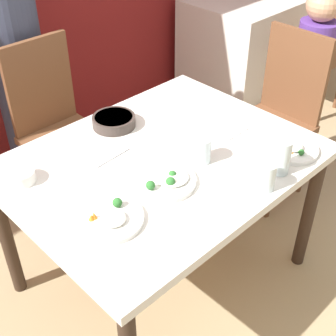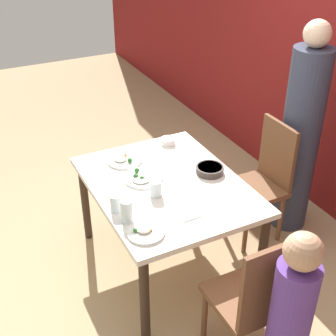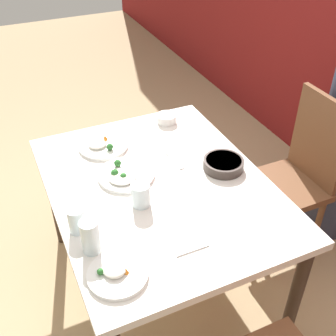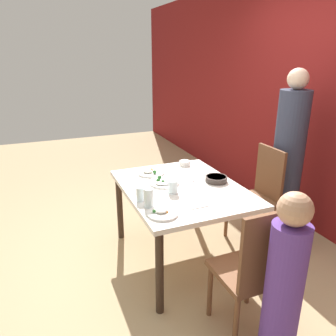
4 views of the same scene
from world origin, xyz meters
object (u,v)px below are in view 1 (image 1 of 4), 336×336
object	(u,v)px
chair_adult_spot	(56,125)
plate_rice_adult	(292,148)
bowl_curry	(114,121)
glass_water_tall	(266,176)
chair_child_spot	(279,113)
person_adult	(17,60)
person_child	(307,91)

from	to	relation	value
chair_adult_spot	plate_rice_adult	xyz separation A→B (m)	(0.43, -1.18, 0.22)
plate_rice_adult	bowl_curry	bearing A→B (deg)	120.94
glass_water_tall	chair_adult_spot	bearing A→B (deg)	96.56
chair_child_spot	glass_water_tall	xyz separation A→B (m)	(-0.83, -0.48, 0.26)
person_adult	plate_rice_adult	distance (m)	1.55
chair_child_spot	bowl_curry	size ratio (longest dim) A/B	4.94
bowl_curry	plate_rice_adult	xyz separation A→B (m)	(0.41, -0.68, -0.01)
chair_child_spot	bowl_curry	world-z (taller)	chair_child_spot
person_adult	glass_water_tall	bearing A→B (deg)	-84.75
person_child	plate_rice_adult	world-z (taller)	person_child
person_adult	plate_rice_adult	bearing A→B (deg)	-74.00
chair_adult_spot	bowl_curry	size ratio (longest dim) A/B	4.94
chair_adult_spot	bowl_curry	xyz separation A→B (m)	(0.02, -0.50, 0.23)
person_child	bowl_curry	world-z (taller)	person_child
person_child	bowl_curry	distance (m)	1.27
person_adult	glass_water_tall	distance (m)	1.57
person_child	glass_water_tall	world-z (taller)	person_child
chair_adult_spot	person_adult	distance (m)	0.42
person_adult	person_child	xyz separation A→B (m)	(1.24, -1.08, -0.23)
chair_child_spot	chair_adult_spot	bearing A→B (deg)	-128.42
person_child	plate_rice_adult	size ratio (longest dim) A/B	5.18
chair_adult_spot	person_adult	xyz separation A→B (m)	(0.00, 0.31, 0.28)
chair_child_spot	person_adult	distance (m)	1.48
person_adult	glass_water_tall	size ratio (longest dim) A/B	15.02
person_adult	bowl_curry	world-z (taller)	person_adult
chair_child_spot	plate_rice_adult	world-z (taller)	chair_child_spot
chair_child_spot	glass_water_tall	bearing A→B (deg)	-59.96
person_child	bowl_curry	size ratio (longest dim) A/B	5.91
chair_adult_spot	person_child	world-z (taller)	person_child
person_child	glass_water_tall	size ratio (longest dim) A/B	10.29
chair_adult_spot	glass_water_tall	distance (m)	1.28
chair_adult_spot	chair_child_spot	world-z (taller)	same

